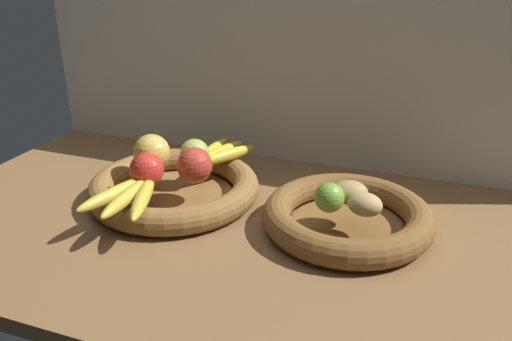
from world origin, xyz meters
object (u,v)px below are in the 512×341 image
(apple_golden_left, at_px, (151,153))
(potato_large, at_px, (349,193))
(banana_bunch_back, at_px, (218,154))
(lime_near, at_px, (329,197))
(potato_small, at_px, (365,204))
(fruit_bowl_right, at_px, (347,217))
(apple_red_front, at_px, (147,169))
(apple_red_right, at_px, (195,165))
(apple_green_back, at_px, (195,154))
(banana_bunch_front, at_px, (130,194))
(fruit_bowl_left, at_px, (174,188))

(apple_golden_left, xyz_separation_m, potato_large, (0.43, -0.01, -0.02))
(banana_bunch_back, height_order, lime_near, lime_near)
(potato_small, relative_size, lime_near, 1.14)
(apple_golden_left, distance_m, potato_large, 0.43)
(lime_near, bearing_deg, apple_golden_left, 172.27)
(fruit_bowl_right, distance_m, apple_red_front, 0.41)
(potato_small, bearing_deg, apple_golden_left, 174.22)
(potato_large, bearing_deg, potato_small, -45.00)
(potato_small, bearing_deg, fruit_bowl_right, 135.00)
(apple_red_right, bearing_deg, apple_green_back, 116.63)
(apple_red_right, bearing_deg, fruit_bowl_right, 2.22)
(apple_golden_left, height_order, potato_large, apple_golden_left)
(potato_small, relative_size, potato_large, 0.89)
(apple_red_right, xyz_separation_m, lime_near, (0.29, -0.03, -0.01))
(apple_green_back, bearing_deg, banana_bunch_back, 63.40)
(apple_green_back, xyz_separation_m, lime_near, (0.32, -0.10, -0.00))
(fruit_bowl_right, distance_m, banana_bunch_front, 0.42)
(apple_golden_left, height_order, apple_red_front, apple_golden_left)
(fruit_bowl_right, height_order, banana_bunch_front, banana_bunch_front)
(apple_red_front, distance_m, potato_large, 0.41)
(apple_red_front, bearing_deg, apple_golden_left, 114.02)
(banana_bunch_back, distance_m, lime_near, 0.33)
(apple_red_front, distance_m, lime_near, 0.37)
(apple_red_front, height_order, apple_red_right, apple_red_right)
(potato_large, distance_m, lime_near, 0.05)
(fruit_bowl_left, xyz_separation_m, apple_red_right, (0.06, -0.01, 0.07))
(banana_bunch_back, bearing_deg, fruit_bowl_left, -114.50)
(fruit_bowl_right, xyz_separation_m, lime_near, (-0.03, -0.04, 0.06))
(apple_red_front, height_order, banana_bunch_front, apple_red_front)
(apple_red_front, xyz_separation_m, banana_bunch_front, (0.01, -0.07, -0.02))
(apple_red_right, bearing_deg, fruit_bowl_left, 168.00)
(fruit_bowl_left, height_order, apple_red_right, apple_red_right)
(fruit_bowl_left, relative_size, apple_red_right, 4.91)
(banana_bunch_back, bearing_deg, apple_green_back, -116.60)
(apple_green_back, height_order, potato_large, apple_green_back)
(potato_small, distance_m, lime_near, 0.06)
(apple_red_front, bearing_deg, apple_green_back, 67.25)
(lime_near, bearing_deg, fruit_bowl_right, 56.31)
(banana_bunch_back, bearing_deg, lime_near, -28.36)
(apple_green_back, distance_m, banana_bunch_back, 0.07)
(apple_red_front, distance_m, apple_red_right, 0.10)
(banana_bunch_back, relative_size, potato_large, 2.57)
(banana_bunch_front, bearing_deg, apple_red_front, 94.87)
(banana_bunch_front, relative_size, potato_large, 2.82)
(apple_red_front, bearing_deg, banana_bunch_back, 65.94)
(fruit_bowl_right, bearing_deg, apple_red_right, -177.78)
(fruit_bowl_right, xyz_separation_m, apple_green_back, (-0.35, 0.06, 0.06))
(potato_large, bearing_deg, fruit_bowl_right, -169.38)
(apple_red_right, relative_size, lime_near, 1.34)
(fruit_bowl_right, relative_size, apple_red_right, 4.41)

